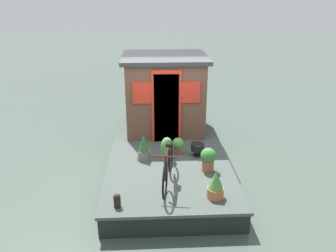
{
  "coord_description": "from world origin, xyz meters",
  "views": [
    {
      "loc": [
        -7.35,
        0.37,
        3.97
      ],
      "look_at": [
        -0.2,
        0.0,
        1.17
      ],
      "focal_mm": 37.06,
      "sensor_mm": 36.0,
      "label": 1
    }
  ],
  "objects": [
    {
      "name": "potted_plant_lavender",
      "position": [
        -0.44,
        0.54,
        0.76
      ],
      "size": [
        0.26,
        0.26,
        0.61
      ],
      "color": "slate",
      "rests_on": "houseboat_deck"
    },
    {
      "name": "ground_plane",
      "position": [
        0.0,
        0.0,
        0.0
      ],
      "size": [
        60.0,
        60.0,
        0.0
      ],
      "primitive_type": "plane",
      "color": "#47564C"
    },
    {
      "name": "potted_plant_mint",
      "position": [
        -2.01,
        -0.76,
        0.73
      ],
      "size": [
        0.31,
        0.31,
        0.55
      ],
      "color": "#B2603D",
      "rests_on": "houseboat_deck"
    },
    {
      "name": "charcoal_grill",
      "position": [
        -0.28,
        -0.66,
        0.66
      ],
      "size": [
        0.3,
        0.3,
        0.29
      ],
      "color": "black",
      "rests_on": "houseboat_deck"
    },
    {
      "name": "houseboat_deck",
      "position": [
        0.0,
        0.0,
        0.23
      ],
      "size": [
        5.06,
        2.67,
        0.47
      ],
      "color": "#424C47",
      "rests_on": "ground_plane"
    },
    {
      "name": "bicycle",
      "position": [
        -1.46,
        0.07,
        0.84
      ],
      "size": [
        1.66,
        0.5,
        0.8
      ],
      "color": "black",
      "rests_on": "houseboat_deck"
    },
    {
      "name": "mooring_bollard",
      "position": [
        -2.22,
        0.98,
        0.6
      ],
      "size": [
        0.13,
        0.13,
        0.25
      ],
      "color": "black",
      "rests_on": "houseboat_deck"
    },
    {
      "name": "houseboat_cabin",
      "position": [
        1.42,
        0.0,
        1.47
      ],
      "size": [
        1.9,
        2.15,
        1.98
      ],
      "color": "brown",
      "rests_on": "houseboat_deck"
    },
    {
      "name": "potted_plant_thyme",
      "position": [
        -1.0,
        -0.79,
        0.74
      ],
      "size": [
        0.32,
        0.32,
        0.51
      ],
      "color": "#935138",
      "rests_on": "houseboat_deck"
    },
    {
      "name": "potted_plant_geranium",
      "position": [
        -0.17,
        -0.23,
        0.69
      ],
      "size": [
        0.27,
        0.27,
        0.39
      ],
      "color": "#935138",
      "rests_on": "houseboat_deck"
    },
    {
      "name": "potted_plant_rosemary",
      "position": [
        -0.48,
        0.04,
        0.73
      ],
      "size": [
        0.27,
        0.27,
        0.54
      ],
      "color": "slate",
      "rests_on": "houseboat_deck"
    }
  ]
}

